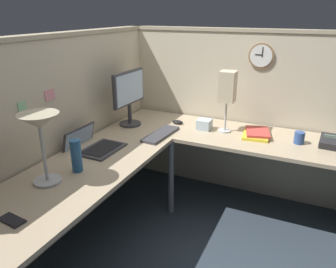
{
  "coord_description": "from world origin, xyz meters",
  "views": [
    {
      "loc": [
        -2.15,
        -0.87,
        1.73
      ],
      "look_at": [
        0.07,
        0.15,
        0.8
      ],
      "focal_mm": 34.71,
      "sensor_mm": 36.0,
      "label": 1
    }
  ],
  "objects_px": {
    "book_stack": "(257,134)",
    "wall_clock": "(261,56)",
    "desk_lamp_paper": "(227,89)",
    "keyboard": "(161,134)",
    "thermos_flask": "(76,156)",
    "coffee_mug": "(299,138)",
    "laptop": "(92,145)",
    "computer_mouse": "(178,122)",
    "desk_lamp_dome": "(40,127)",
    "monitor": "(129,94)",
    "tissue_box": "(204,124)",
    "cell_phone": "(12,220)",
    "office_phone": "(335,143)"
  },
  "relations": [
    {
      "from": "computer_mouse",
      "to": "office_phone",
      "type": "relative_size",
      "value": 0.48
    },
    {
      "from": "laptop",
      "to": "wall_clock",
      "type": "height_order",
      "value": "wall_clock"
    },
    {
      "from": "laptop",
      "to": "cell_phone",
      "type": "bearing_deg",
      "value": -167.54
    },
    {
      "from": "laptop",
      "to": "coffee_mug",
      "type": "distance_m",
      "value": 1.64
    },
    {
      "from": "tissue_box",
      "to": "cell_phone",
      "type": "bearing_deg",
      "value": 165.36
    },
    {
      "from": "coffee_mug",
      "to": "desk_lamp_dome",
      "type": "bearing_deg",
      "value": 133.92
    },
    {
      "from": "cell_phone",
      "to": "book_stack",
      "type": "relative_size",
      "value": 0.46
    },
    {
      "from": "desk_lamp_paper",
      "to": "wall_clock",
      "type": "bearing_deg",
      "value": -31.66
    },
    {
      "from": "laptop",
      "to": "coffee_mug",
      "type": "height_order",
      "value": "laptop"
    },
    {
      "from": "monitor",
      "to": "desk_lamp_paper",
      "type": "distance_m",
      "value": 0.87
    },
    {
      "from": "monitor",
      "to": "tissue_box",
      "type": "relative_size",
      "value": 4.17
    },
    {
      "from": "monitor",
      "to": "book_stack",
      "type": "relative_size",
      "value": 1.59
    },
    {
      "from": "keyboard",
      "to": "book_stack",
      "type": "height_order",
      "value": "book_stack"
    },
    {
      "from": "desk_lamp_dome",
      "to": "desk_lamp_paper",
      "type": "distance_m",
      "value": 1.54
    },
    {
      "from": "computer_mouse",
      "to": "coffee_mug",
      "type": "height_order",
      "value": "coffee_mug"
    },
    {
      "from": "coffee_mug",
      "to": "laptop",
      "type": "bearing_deg",
      "value": 118.01
    },
    {
      "from": "desk_lamp_dome",
      "to": "desk_lamp_paper",
      "type": "xyz_separation_m",
      "value": [
        1.34,
        -0.76,
        0.02
      ]
    },
    {
      "from": "keyboard",
      "to": "tissue_box",
      "type": "distance_m",
      "value": 0.42
    },
    {
      "from": "laptop",
      "to": "tissue_box",
      "type": "xyz_separation_m",
      "value": [
        0.77,
        -0.65,
        0.02
      ]
    },
    {
      "from": "monitor",
      "to": "laptop",
      "type": "height_order",
      "value": "monitor"
    },
    {
      "from": "book_stack",
      "to": "wall_clock",
      "type": "height_order",
      "value": "wall_clock"
    },
    {
      "from": "laptop",
      "to": "office_phone",
      "type": "xyz_separation_m",
      "value": [
        0.8,
        -1.7,
        0.01
      ]
    },
    {
      "from": "computer_mouse",
      "to": "wall_clock",
      "type": "distance_m",
      "value": 0.95
    },
    {
      "from": "desk_lamp_paper",
      "to": "thermos_flask",
      "type": "bearing_deg",
      "value": 149.13
    },
    {
      "from": "office_phone",
      "to": "coffee_mug",
      "type": "bearing_deg",
      "value": 96.36
    },
    {
      "from": "book_stack",
      "to": "coffee_mug",
      "type": "bearing_deg",
      "value": -94.66
    },
    {
      "from": "computer_mouse",
      "to": "desk_lamp_dome",
      "type": "distance_m",
      "value": 1.43
    },
    {
      "from": "desk_lamp_paper",
      "to": "book_stack",
      "type": "bearing_deg",
      "value": -88.87
    },
    {
      "from": "keyboard",
      "to": "cell_phone",
      "type": "bearing_deg",
      "value": 177.02
    },
    {
      "from": "book_stack",
      "to": "laptop",
      "type": "bearing_deg",
      "value": 125.69
    },
    {
      "from": "monitor",
      "to": "thermos_flask",
      "type": "xyz_separation_m",
      "value": [
        -0.95,
        -0.16,
        -0.18
      ]
    },
    {
      "from": "monitor",
      "to": "desk_lamp_paper",
      "type": "height_order",
      "value": "desk_lamp_paper"
    },
    {
      "from": "book_stack",
      "to": "wall_clock",
      "type": "bearing_deg",
      "value": 13.56
    },
    {
      "from": "coffee_mug",
      "to": "thermos_flask",
      "type": "bearing_deg",
      "value": 130.86
    },
    {
      "from": "cell_phone",
      "to": "coffee_mug",
      "type": "height_order",
      "value": "coffee_mug"
    },
    {
      "from": "monitor",
      "to": "laptop",
      "type": "relative_size",
      "value": 1.28
    },
    {
      "from": "desk_lamp_dome",
      "to": "cell_phone",
      "type": "xyz_separation_m",
      "value": [
        -0.38,
        -0.13,
        -0.36
      ]
    },
    {
      "from": "tissue_box",
      "to": "laptop",
      "type": "bearing_deg",
      "value": 139.87
    },
    {
      "from": "monitor",
      "to": "laptop",
      "type": "distance_m",
      "value": 0.65
    },
    {
      "from": "keyboard",
      "to": "desk_lamp_dome",
      "type": "xyz_separation_m",
      "value": [
        -1.01,
        0.29,
        0.35
      ]
    },
    {
      "from": "thermos_flask",
      "to": "coffee_mug",
      "type": "height_order",
      "value": "thermos_flask"
    },
    {
      "from": "keyboard",
      "to": "thermos_flask",
      "type": "bearing_deg",
      "value": 168.77
    },
    {
      "from": "desk_lamp_paper",
      "to": "office_phone",
      "type": "bearing_deg",
      "value": -89.56
    },
    {
      "from": "desk_lamp_dome",
      "to": "coffee_mug",
      "type": "distance_m",
      "value": 1.93
    },
    {
      "from": "laptop",
      "to": "wall_clock",
      "type": "distance_m",
      "value": 1.63
    },
    {
      "from": "computer_mouse",
      "to": "wall_clock",
      "type": "relative_size",
      "value": 0.47
    },
    {
      "from": "desk_lamp_dome",
      "to": "tissue_box",
      "type": "height_order",
      "value": "desk_lamp_dome"
    },
    {
      "from": "monitor",
      "to": "keyboard",
      "type": "relative_size",
      "value": 1.16
    },
    {
      "from": "laptop",
      "to": "desk_lamp_paper",
      "type": "relative_size",
      "value": 0.73
    },
    {
      "from": "desk_lamp_paper",
      "to": "keyboard",
      "type": "bearing_deg",
      "value": 124.98
    }
  ]
}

